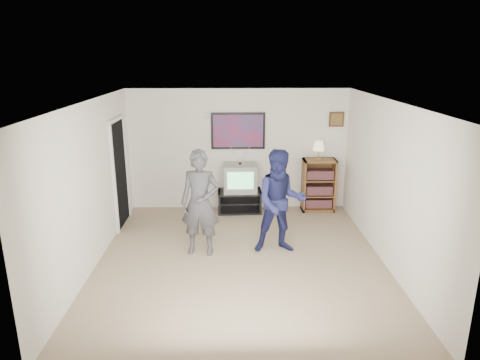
{
  "coord_description": "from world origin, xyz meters",
  "views": [
    {
      "loc": [
        -0.13,
        -6.14,
        3.15
      ],
      "look_at": [
        0.0,
        0.64,
        1.15
      ],
      "focal_mm": 32.0,
      "sensor_mm": 36.0,
      "label": 1
    }
  ],
  "objects_px": {
    "bookshelf": "(318,185)",
    "person_short": "(280,202)",
    "media_stand": "(240,201)",
    "person_tall": "(200,203)",
    "crt_television": "(240,178)"
  },
  "relations": [
    {
      "from": "media_stand",
      "to": "person_tall",
      "type": "relative_size",
      "value": 0.53
    },
    {
      "from": "media_stand",
      "to": "person_short",
      "type": "relative_size",
      "value": 0.53
    },
    {
      "from": "person_tall",
      "to": "person_short",
      "type": "distance_m",
      "value": 1.29
    },
    {
      "from": "media_stand",
      "to": "person_short",
      "type": "height_order",
      "value": "person_short"
    },
    {
      "from": "person_short",
      "to": "media_stand",
      "type": "bearing_deg",
      "value": 105.56
    },
    {
      "from": "person_tall",
      "to": "media_stand",
      "type": "bearing_deg",
      "value": 78.42
    },
    {
      "from": "crt_television",
      "to": "bookshelf",
      "type": "height_order",
      "value": "bookshelf"
    },
    {
      "from": "media_stand",
      "to": "person_tall",
      "type": "height_order",
      "value": "person_tall"
    },
    {
      "from": "crt_television",
      "to": "bookshelf",
      "type": "bearing_deg",
      "value": 0.94
    },
    {
      "from": "bookshelf",
      "to": "media_stand",
      "type": "bearing_deg",
      "value": -178.25
    },
    {
      "from": "media_stand",
      "to": "bookshelf",
      "type": "relative_size",
      "value": 0.83
    },
    {
      "from": "bookshelf",
      "to": "person_short",
      "type": "relative_size",
      "value": 0.64
    },
    {
      "from": "bookshelf",
      "to": "person_tall",
      "type": "xyz_separation_m",
      "value": [
        -2.3,
        -1.96,
        0.32
      ]
    },
    {
      "from": "person_tall",
      "to": "person_short",
      "type": "relative_size",
      "value": 1.01
    },
    {
      "from": "media_stand",
      "to": "person_short",
      "type": "bearing_deg",
      "value": -73.53
    }
  ]
}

